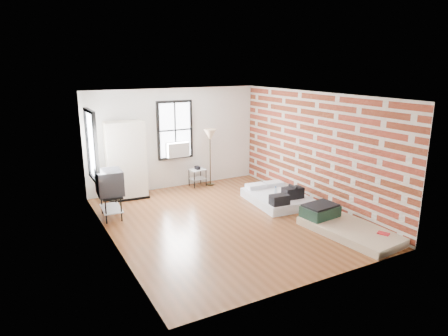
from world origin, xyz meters
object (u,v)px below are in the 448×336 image
mattress_main (278,197)px  floor_lamp (210,138)px  mattress_bare (343,225)px  tv_stand (110,184)px  wardrobe (126,161)px  side_table (197,173)px

mattress_main → floor_lamp: 2.68m
mattress_bare → floor_lamp: size_ratio=1.33×
tv_stand → mattress_bare: bearing=-33.7°
mattress_bare → floor_lamp: 4.64m
wardrobe → side_table: bearing=6.0°
mattress_main → mattress_bare: size_ratio=0.84×
mattress_main → mattress_bare: bearing=-80.7°
mattress_bare → mattress_main: bearing=88.4°
wardrobe → tv_stand: bearing=-116.1°
mattress_main → floor_lamp: (-0.81, 2.23, 1.25)m
mattress_bare → wardrobe: wardrobe is taller
side_table → tv_stand: size_ratio=0.53×
mattress_bare → floor_lamp: (-0.97, 4.36, 1.27)m
mattress_main → side_table: bearing=122.2°
mattress_bare → side_table: size_ratio=3.69×
mattress_bare → wardrobe: (-3.41, 4.36, 0.87)m
mattress_bare → side_table: 4.63m
mattress_main → tv_stand: (-3.96, 1.00, 0.66)m
mattress_main → wardrobe: bearing=150.4°
wardrobe → floor_lamp: wardrobe is taller
side_table → floor_lamp: floor_lamp is taller
side_table → floor_lamp: 1.08m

